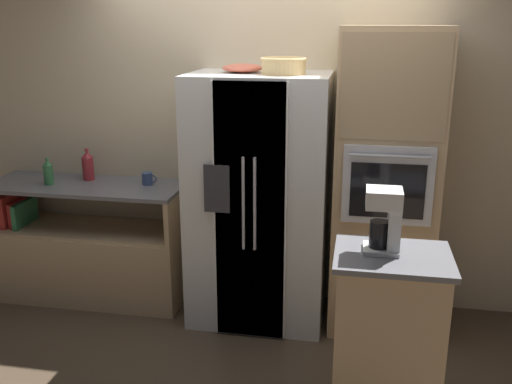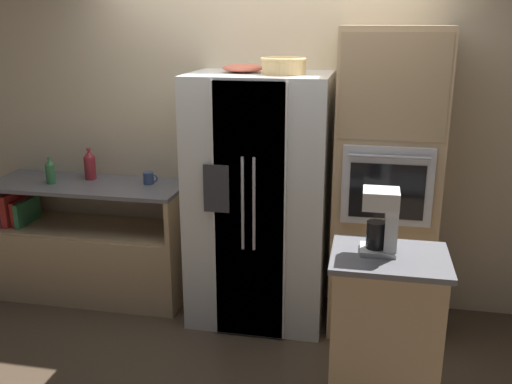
% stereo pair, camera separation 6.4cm
% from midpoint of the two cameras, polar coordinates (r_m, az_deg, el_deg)
% --- Properties ---
extents(ground_plane, '(20.00, 20.00, 0.00)m').
position_cam_midpoint_polar(ground_plane, '(4.45, 0.53, -12.09)').
color(ground_plane, '#4C3D2D').
extents(wall_back, '(12.00, 0.06, 2.80)m').
position_cam_midpoint_polar(wall_back, '(4.36, 1.59, 6.91)').
color(wall_back, beige).
rests_on(wall_back, ground_plane).
extents(counter_left, '(1.54, 0.58, 0.93)m').
position_cam_midpoint_polar(counter_left, '(4.81, -15.86, -6.00)').
color(counter_left, tan).
rests_on(counter_left, ground_plane).
extents(refrigerator, '(0.97, 0.75, 1.80)m').
position_cam_midpoint_polar(refrigerator, '(4.10, 0.77, -0.87)').
color(refrigerator, silver).
rests_on(refrigerator, ground_plane).
extents(wall_oven, '(0.69, 0.70, 2.12)m').
position_cam_midpoint_polar(wall_oven, '(4.04, 13.25, 0.74)').
color(wall_oven, tan).
rests_on(wall_oven, ground_plane).
extents(island_counter, '(0.60, 0.49, 0.99)m').
position_cam_midpoint_polar(island_counter, '(3.25, 13.25, -14.19)').
color(island_counter, tan).
rests_on(island_counter, ground_plane).
extents(wicker_basket, '(0.31, 0.31, 0.11)m').
position_cam_midpoint_polar(wicker_basket, '(3.86, 3.27, 12.56)').
color(wicker_basket, tan).
rests_on(wicker_basket, refrigerator).
extents(fruit_bowl, '(0.28, 0.28, 0.06)m').
position_cam_midpoint_polar(fruit_bowl, '(4.00, -0.84, 12.30)').
color(fruit_bowl, '#DB664C').
rests_on(fruit_bowl, refrigerator).
extents(bottle_tall, '(0.09, 0.09, 0.25)m').
position_cam_midpoint_polar(bottle_tall, '(4.70, -15.91, 2.63)').
color(bottle_tall, maroon).
rests_on(bottle_tall, counter_left).
extents(bottle_short, '(0.07, 0.07, 0.21)m').
position_cam_midpoint_polar(bottle_short, '(4.67, -19.51, 1.96)').
color(bottle_short, '#33723F').
rests_on(bottle_short, counter_left).
extents(mug, '(0.12, 0.08, 0.09)m').
position_cam_midpoint_polar(mug, '(4.47, -10.27, 1.38)').
color(mug, '#384C7A').
rests_on(mug, counter_left).
extents(coffee_maker, '(0.18, 0.17, 0.34)m').
position_cam_midpoint_polar(coffee_maker, '(2.99, 13.25, -2.62)').
color(coffee_maker, white).
rests_on(coffee_maker, island_counter).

